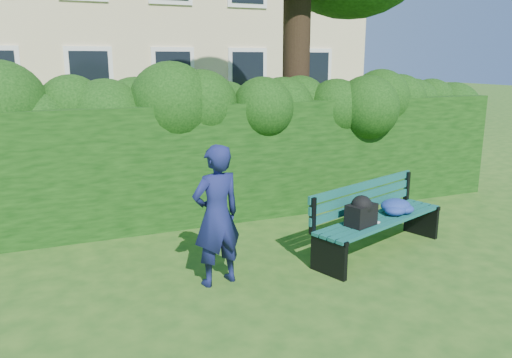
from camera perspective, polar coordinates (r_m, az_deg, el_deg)
name	(u,v)px	position (r m, az deg, el deg)	size (l,w,h in m)	color
ground	(275,266)	(6.12, 2.18, -9.90)	(80.00, 80.00, 0.00)	#245018
hedge	(217,160)	(7.83, -4.50, 2.16)	(10.00, 1.00, 1.80)	black
park_bench	(378,214)	(6.58, 13.82, -3.95)	(2.18, 1.23, 0.89)	#0D4542
man_reading	(217,216)	(5.43, -4.52, -4.21)	(0.57, 0.38, 1.57)	#161C50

